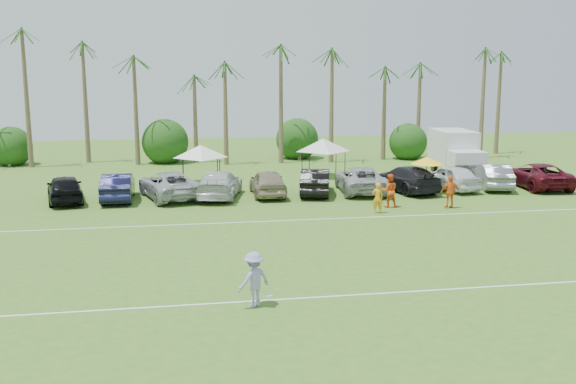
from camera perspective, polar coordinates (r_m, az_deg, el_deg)
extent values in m
plane|color=#3E691F|center=(21.09, 4.68, -11.08)|extent=(120.00, 120.00, 0.00)
cube|color=white|center=(22.91, 3.41, -9.27)|extent=(80.00, 0.10, 0.01)
cube|color=white|center=(34.23, -1.21, -2.59)|extent=(80.00, 0.10, 0.01)
cone|color=brown|center=(58.30, -21.90, 6.53)|extent=(0.44, 0.44, 9.00)
cone|color=brown|center=(57.46, -17.02, 7.28)|extent=(0.44, 0.44, 10.00)
cone|color=brown|center=(57.09, -13.02, 7.95)|extent=(0.44, 0.44, 11.00)
cone|color=brown|center=(57.10, -8.92, 6.58)|extent=(0.44, 0.44, 8.00)
cone|color=brown|center=(57.28, -4.90, 7.18)|extent=(0.44, 0.44, 9.00)
cone|color=brown|center=(57.75, -0.92, 7.74)|extent=(0.44, 0.44, 10.00)
cone|color=brown|center=(58.48, 2.99, 8.25)|extent=(0.44, 0.44, 11.00)
cone|color=brown|center=(59.87, 7.68, 6.79)|extent=(0.44, 0.44, 8.00)
cone|color=brown|center=(61.53, 12.17, 7.21)|extent=(0.44, 0.44, 9.00)
cone|color=brown|center=(63.55, 16.41, 7.57)|extent=(0.44, 0.44, 10.00)
cone|color=brown|center=(65.40, 19.61, 7.90)|extent=(0.44, 0.44, 11.00)
cylinder|color=brown|center=(60.04, -23.33, 2.87)|extent=(0.30, 0.30, 1.40)
sphere|color=#164112|center=(59.92, -23.40, 3.91)|extent=(4.00, 4.00, 4.00)
cylinder|color=brown|center=(58.40, -10.82, 3.35)|extent=(0.30, 0.30, 1.40)
sphere|color=#164112|center=(58.28, -10.85, 4.42)|extent=(4.00, 4.00, 4.00)
cylinder|color=brown|center=(59.43, 0.85, 3.66)|extent=(0.30, 0.30, 1.40)
sphere|color=#164112|center=(59.31, 0.85, 4.71)|extent=(4.00, 4.00, 4.00)
cylinder|color=brown|center=(62.07, 9.98, 3.79)|extent=(0.30, 0.30, 1.40)
sphere|color=#164112|center=(61.95, 10.01, 4.80)|extent=(4.00, 4.00, 4.00)
imported|color=orange|center=(36.40, 7.97, -0.51)|extent=(0.66, 0.45, 1.74)
imported|color=#E95319|center=(38.08, 9.00, 0.13)|extent=(1.07, 0.90, 1.98)
imported|color=orange|center=(38.51, 14.23, 0.00)|extent=(1.17, 0.58, 1.92)
cube|color=silver|center=(51.64, 14.45, 3.90)|extent=(3.09, 5.04, 2.60)
cube|color=silver|center=(48.64, 15.62, 2.22)|extent=(2.58, 2.12, 2.19)
cube|color=black|center=(47.95, 15.91, 1.72)|extent=(2.42, 0.56, 1.04)
cube|color=#E5590C|center=(52.12, 15.80, 3.38)|extent=(0.20, 1.66, 0.94)
cylinder|color=black|center=(48.58, 14.34, 1.53)|extent=(0.41, 0.97, 0.94)
cylinder|color=black|center=(49.27, 16.64, 1.54)|extent=(0.41, 0.97, 0.94)
cylinder|color=black|center=(52.71, 12.87, 2.27)|extent=(0.41, 0.97, 0.94)
cylinder|color=black|center=(53.35, 15.02, 2.27)|extent=(0.41, 0.97, 0.94)
cylinder|color=black|center=(45.26, -9.28, 1.65)|extent=(0.06, 0.06, 1.82)
cylinder|color=black|center=(45.35, -6.08, 1.74)|extent=(0.06, 0.06, 1.82)
cylinder|color=black|center=(47.76, -9.33, 2.10)|extent=(0.06, 0.06, 1.82)
cylinder|color=black|center=(47.85, -6.29, 2.19)|extent=(0.06, 0.06, 1.82)
pyramid|color=white|center=(46.31, -7.80, 4.16)|extent=(3.93, 3.93, 0.91)
cylinder|color=black|center=(47.31, 1.90, 2.23)|extent=(0.06, 0.06, 1.95)
cylinder|color=black|center=(47.93, 5.08, 2.31)|extent=(0.06, 0.06, 1.95)
cylinder|color=black|center=(49.95, 1.26, 2.67)|extent=(0.06, 0.06, 1.95)
cylinder|color=black|center=(50.54, 4.29, 2.74)|extent=(0.06, 0.06, 1.95)
pyramid|color=silver|center=(48.68, 3.15, 4.76)|extent=(4.20, 4.20, 0.97)
cylinder|color=black|center=(43.12, 12.19, 1.34)|extent=(0.05, 0.05, 2.16)
cone|color=yellow|center=(42.96, 12.25, 2.76)|extent=(2.16, 2.16, 0.49)
imported|color=#9A91CE|center=(21.73, -3.06, -7.76)|extent=(1.41, 1.21, 1.89)
cylinder|color=white|center=(21.80, -1.73, -9.16)|extent=(0.27, 0.27, 0.03)
imported|color=black|center=(41.36, -19.21, 0.29)|extent=(2.95, 5.31, 1.71)
imported|color=#121333|center=(41.05, -14.89, 0.46)|extent=(1.86, 5.20, 1.71)
imported|color=#A9ACB1|center=(41.02, -10.53, 0.62)|extent=(4.38, 6.68, 1.71)
imported|color=silver|center=(40.81, -6.15, 0.69)|extent=(3.64, 6.27, 1.71)
imported|color=gray|center=(41.17, -1.81, 0.83)|extent=(2.07, 5.04, 1.71)
imported|color=black|center=(41.69, 2.45, 0.95)|extent=(3.00, 5.47, 1.71)
imported|color=#ABACAE|center=(42.71, 6.47, 1.12)|extent=(3.46, 6.41, 1.71)
imported|color=black|center=(43.47, 10.51, 1.17)|extent=(3.43, 6.22, 1.71)
imported|color=white|center=(44.70, 14.24, 1.28)|extent=(2.92, 5.30, 1.71)
imported|color=slate|center=(46.09, 17.77, 1.37)|extent=(3.09, 5.48, 1.71)
imported|color=#560E1A|center=(47.37, 21.28, 1.39)|extent=(3.36, 6.37, 1.71)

